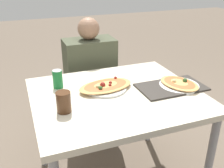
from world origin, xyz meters
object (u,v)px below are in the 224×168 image
Objects in this scene: dining_table at (116,104)px; chair_far_seated at (88,85)px; soda_can at (58,79)px; pizza_main at (106,86)px; pizza_second at (179,84)px; person_seated at (91,71)px; drink_glass at (64,102)px.

dining_table is 0.81m from chair_far_seated.
chair_far_seated is 6.78× the size of soda_can.
dining_table is 2.65× the size of pizza_main.
pizza_second is (0.78, -0.28, -0.04)m from soda_can.
chair_far_seated is at bearing 84.78° from pizza_main.
chair_far_seated is 2.57× the size of pizza_second.
pizza_main is (-0.06, -0.58, 0.12)m from person_seated.
chair_far_seated is 0.75× the size of person_seated.
drink_glass is (-0.32, -0.20, 0.04)m from pizza_main.
pizza_second is at bearing 3.93° from drink_glass.
drink_glass is 0.37× the size of pizza_second.
chair_far_seated is at bearing 116.72° from pizza_second.
pizza_main is at bearing 83.79° from person_seated.
chair_far_seated reaches higher than dining_table.
person_seated is at bearing 83.79° from pizza_main.
dining_table is 8.59× the size of soda_can.
person_seated is at bearing 120.14° from pizza_second.
drink_glass reaches higher than chair_far_seated.
soda_can is at bearing 145.90° from dining_table.
soda_can is 0.83m from pizza_second.
pizza_main is at bearing 115.17° from dining_table.
dining_table is 3.25× the size of pizza_second.
pizza_main is at bearing -24.94° from soda_can.
person_seated is (0.02, 0.67, -0.02)m from dining_table.
pizza_second is at bearing -6.49° from dining_table.
chair_far_seated is 6.97× the size of drink_glass.
soda_can is at bearing 155.06° from pizza_main.
dining_table is 0.67m from person_seated.
chair_far_seated is 0.98m from pizza_second.
person_seated is (-0.00, -0.11, 0.19)m from chair_far_seated.
soda_can is (-0.29, 0.14, 0.04)m from pizza_main.
drink_glass is 0.81m from pizza_second.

